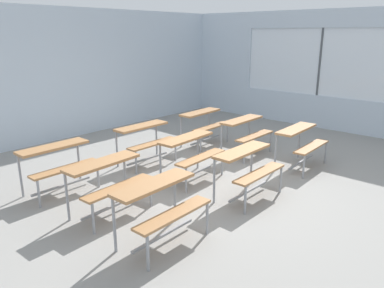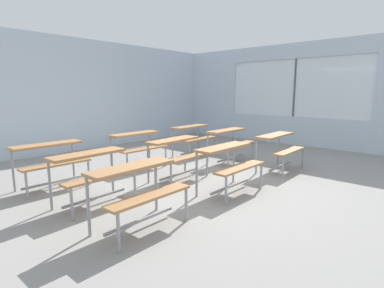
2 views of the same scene
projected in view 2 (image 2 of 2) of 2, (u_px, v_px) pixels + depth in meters
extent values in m
cube|color=gray|center=(197.00, 185.00, 5.24)|extent=(10.00, 9.00, 0.05)
cube|color=silver|center=(70.00, 95.00, 7.94)|extent=(10.00, 0.12, 3.00)
cube|color=silver|center=(309.00, 132.00, 8.82)|extent=(0.12, 9.00, 0.85)
cube|color=silver|center=(314.00, 49.00, 8.41)|extent=(0.12, 9.00, 0.45)
cube|color=silver|center=(214.00, 89.00, 10.94)|extent=(0.12, 1.90, 1.70)
cube|color=white|center=(295.00, 88.00, 8.92)|extent=(0.02, 4.20, 1.70)
cube|color=#4C5156|center=(295.00, 88.00, 8.92)|extent=(0.06, 0.05, 1.70)
cube|color=#A87547|center=(132.00, 167.00, 3.51)|extent=(1.11, 0.34, 0.04)
cube|color=#A87547|center=(150.00, 196.00, 3.35)|extent=(1.10, 0.24, 0.03)
cylinder|color=gray|center=(88.00, 206.00, 3.29)|extent=(0.04, 0.04, 0.72)
cylinder|color=gray|center=(156.00, 185.00, 4.04)|extent=(0.04, 0.04, 0.72)
cylinder|color=gray|center=(118.00, 233.00, 2.96)|extent=(0.04, 0.04, 0.44)
cylinder|color=gray|center=(186.00, 204.00, 3.70)|extent=(0.04, 0.04, 0.44)
cube|color=gray|center=(141.00, 220.00, 3.53)|extent=(1.00, 0.05, 0.03)
cube|color=#A87547|center=(224.00, 147.00, 4.77)|extent=(1.10, 0.32, 0.04)
cube|color=#A87547|center=(240.00, 168.00, 4.61)|extent=(1.10, 0.22, 0.03)
cylinder|color=gray|center=(197.00, 174.00, 4.56)|extent=(0.04, 0.04, 0.72)
cylinder|color=gray|center=(234.00, 162.00, 5.29)|extent=(0.04, 0.04, 0.72)
cylinder|color=gray|center=(226.00, 190.00, 4.22)|extent=(0.04, 0.04, 0.44)
cylinder|color=gray|center=(261.00, 176.00, 4.96)|extent=(0.04, 0.04, 0.44)
cube|color=gray|center=(230.00, 186.00, 4.79)|extent=(1.00, 0.04, 0.03)
cube|color=#A87547|center=(275.00, 135.00, 6.07)|extent=(1.11, 0.35, 0.04)
cube|color=#A87547|center=(290.00, 151.00, 5.92)|extent=(1.11, 0.25, 0.03)
cylinder|color=gray|center=(256.00, 156.00, 5.85)|extent=(0.04, 0.04, 0.72)
cylinder|color=gray|center=(278.00, 148.00, 6.60)|extent=(0.04, 0.04, 0.72)
cylinder|color=gray|center=(283.00, 167.00, 5.52)|extent=(0.04, 0.04, 0.44)
cylinder|color=gray|center=(303.00, 158.00, 6.27)|extent=(0.04, 0.04, 0.44)
cube|color=gray|center=(280.00, 166.00, 6.09)|extent=(1.00, 0.06, 0.03)
cube|color=#A87547|center=(88.00, 154.00, 4.26)|extent=(1.11, 0.37, 0.04)
cube|color=#A87547|center=(102.00, 177.00, 4.11)|extent=(1.11, 0.27, 0.03)
cylinder|color=gray|center=(50.00, 185.00, 4.03)|extent=(0.04, 0.04, 0.72)
cylinder|color=gray|center=(112.00, 170.00, 4.79)|extent=(0.04, 0.04, 0.72)
cylinder|color=gray|center=(72.00, 204.00, 3.71)|extent=(0.04, 0.04, 0.44)
cylinder|color=gray|center=(135.00, 185.00, 4.47)|extent=(0.04, 0.04, 0.44)
cube|color=gray|center=(96.00, 198.00, 4.28)|extent=(1.00, 0.07, 0.03)
cube|color=#A87547|center=(173.00, 140.00, 5.48)|extent=(1.11, 0.38, 0.04)
cube|color=#A87547|center=(186.00, 157.00, 5.33)|extent=(1.11, 0.28, 0.03)
cylinder|color=gray|center=(148.00, 163.00, 5.25)|extent=(0.04, 0.04, 0.72)
cylinder|color=gray|center=(185.00, 154.00, 6.01)|extent=(0.04, 0.04, 0.72)
cylinder|color=gray|center=(171.00, 176.00, 4.93)|extent=(0.04, 0.04, 0.44)
cylinder|color=gray|center=(207.00, 165.00, 5.70)|extent=(0.04, 0.04, 0.44)
cube|color=gray|center=(179.00, 174.00, 5.50)|extent=(1.00, 0.08, 0.03)
cube|color=#A87547|center=(226.00, 131.00, 6.81)|extent=(1.10, 0.33, 0.04)
cube|color=#A87547|center=(238.00, 144.00, 6.65)|extent=(1.10, 0.23, 0.03)
cylinder|color=gray|center=(208.00, 148.00, 6.59)|extent=(0.04, 0.04, 0.72)
cylinder|color=gray|center=(233.00, 143.00, 7.33)|extent=(0.04, 0.04, 0.72)
cylinder|color=gray|center=(228.00, 158.00, 6.26)|extent=(0.04, 0.04, 0.44)
cylinder|color=gray|center=(253.00, 151.00, 6.99)|extent=(0.04, 0.04, 0.44)
cube|color=gray|center=(231.00, 158.00, 6.82)|extent=(1.00, 0.04, 0.03)
cube|color=#A87547|center=(47.00, 145.00, 4.99)|extent=(1.10, 0.32, 0.04)
cube|color=#A87547|center=(56.00, 164.00, 4.82)|extent=(1.10, 0.22, 0.03)
cylinder|color=gray|center=(13.00, 170.00, 4.78)|extent=(0.04, 0.04, 0.72)
cylinder|color=gray|center=(73.00, 160.00, 5.51)|extent=(0.04, 0.04, 0.72)
cylinder|color=gray|center=(27.00, 186.00, 4.44)|extent=(0.04, 0.04, 0.44)
cylinder|color=gray|center=(89.00, 172.00, 5.17)|extent=(0.04, 0.04, 0.44)
cube|color=gray|center=(53.00, 182.00, 5.00)|extent=(1.00, 0.03, 0.03)
cube|color=#A87547|center=(135.00, 134.00, 6.29)|extent=(1.10, 0.33, 0.04)
cube|color=#A87547|center=(145.00, 149.00, 6.13)|extent=(1.10, 0.23, 0.03)
cylinder|color=gray|center=(111.00, 153.00, 6.09)|extent=(0.04, 0.04, 0.72)
cylinder|color=gray|center=(149.00, 147.00, 6.81)|extent=(0.04, 0.04, 0.72)
cylinder|color=gray|center=(127.00, 164.00, 5.75)|extent=(0.04, 0.04, 0.44)
cylinder|color=gray|center=(166.00, 156.00, 6.47)|extent=(0.04, 0.04, 0.44)
cube|color=gray|center=(140.00, 163.00, 6.31)|extent=(1.00, 0.04, 0.03)
cube|color=#A87547|center=(190.00, 127.00, 7.55)|extent=(1.11, 0.36, 0.04)
cube|color=#A87547|center=(200.00, 139.00, 7.40)|extent=(1.11, 0.26, 0.03)
cylinder|color=gray|center=(172.00, 143.00, 7.32)|extent=(0.04, 0.04, 0.72)
cylinder|color=gray|center=(198.00, 138.00, 8.08)|extent=(0.04, 0.04, 0.72)
cylinder|color=gray|center=(189.00, 151.00, 7.00)|extent=(0.04, 0.04, 0.44)
cylinder|color=gray|center=(215.00, 145.00, 7.75)|extent=(0.04, 0.04, 0.44)
cube|color=gray|center=(194.00, 151.00, 7.57)|extent=(1.00, 0.07, 0.03)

